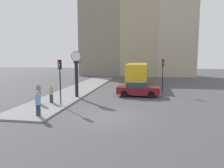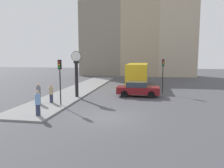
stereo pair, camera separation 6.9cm
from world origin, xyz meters
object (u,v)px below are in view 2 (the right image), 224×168
(bus_distant, at_px, (138,73))
(pedestrian_tan_coat, at_px, (51,94))
(pedestrian_blue_stripe, at_px, (38,103))
(traffic_light_near, at_px, (60,73))
(pedestrian_grey_jacket, at_px, (39,94))
(traffic_light_far, at_px, (163,69))
(sedan_car, at_px, (138,89))
(street_clock, at_px, (77,74))

(bus_distant, height_order, pedestrian_tan_coat, bus_distant)
(bus_distant, xyz_separation_m, pedestrian_blue_stripe, (-5.73, -16.90, -0.77))
(traffic_light_near, xyz_separation_m, pedestrian_tan_coat, (-1.15, 0.71, -1.86))
(pedestrian_blue_stripe, xyz_separation_m, pedestrian_tan_coat, (-0.97, 4.08, -0.08))
(bus_distant, xyz_separation_m, traffic_light_near, (-5.55, -13.53, 1.01))
(pedestrian_grey_jacket, bearing_deg, pedestrian_blue_stripe, -62.43)
(traffic_light_near, xyz_separation_m, traffic_light_far, (8.56, 7.76, -0.07))
(sedan_car, xyz_separation_m, pedestrian_blue_stripe, (-6.16, -8.89, 0.21))
(pedestrian_tan_coat, bearing_deg, bus_distant, 62.43)
(bus_distant, bearing_deg, street_clock, -118.85)
(traffic_light_far, xyz_separation_m, pedestrian_grey_jacket, (-10.57, -7.64, -1.71))
(traffic_light_near, distance_m, pedestrian_grey_jacket, 2.69)
(sedan_car, height_order, pedestrian_blue_stripe, pedestrian_blue_stripe)
(sedan_car, distance_m, pedestrian_blue_stripe, 10.82)
(pedestrian_blue_stripe, bearing_deg, street_clock, 87.53)
(street_clock, height_order, pedestrian_grey_jacket, street_clock)
(street_clock, relative_size, pedestrian_tan_coat, 2.84)
(traffic_light_near, relative_size, pedestrian_grey_jacket, 2.15)
(street_clock, bearing_deg, traffic_light_far, 25.82)
(pedestrian_blue_stripe, distance_m, pedestrian_tan_coat, 4.19)
(traffic_light_far, bearing_deg, pedestrian_grey_jacket, -144.14)
(street_clock, height_order, pedestrian_blue_stripe, street_clock)
(pedestrian_grey_jacket, bearing_deg, traffic_light_near, -3.66)
(bus_distant, distance_m, pedestrian_grey_jacket, 15.40)
(bus_distant, relative_size, pedestrian_grey_jacket, 5.32)
(pedestrian_blue_stripe, bearing_deg, pedestrian_grey_jacket, 117.57)
(bus_distant, height_order, street_clock, street_clock)
(traffic_light_near, distance_m, pedestrian_blue_stripe, 3.82)
(traffic_light_far, height_order, pedestrian_tan_coat, traffic_light_far)
(traffic_light_far, height_order, pedestrian_grey_jacket, traffic_light_far)
(street_clock, distance_m, pedestrian_blue_stripe, 7.19)
(traffic_light_far, bearing_deg, pedestrian_tan_coat, -143.97)
(street_clock, bearing_deg, traffic_light_near, -91.98)
(traffic_light_far, bearing_deg, traffic_light_near, -137.79)
(bus_distant, height_order, traffic_light_near, traffic_light_near)
(pedestrian_blue_stripe, height_order, pedestrian_grey_jacket, same)
(bus_distant, bearing_deg, traffic_light_near, -112.31)
(sedan_car, bearing_deg, street_clock, -162.65)
(pedestrian_grey_jacket, relative_size, pedestrian_tan_coat, 1.09)
(bus_distant, distance_m, traffic_light_near, 14.65)
(sedan_car, relative_size, traffic_light_far, 1.14)
(sedan_car, height_order, bus_distant, bus_distant)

